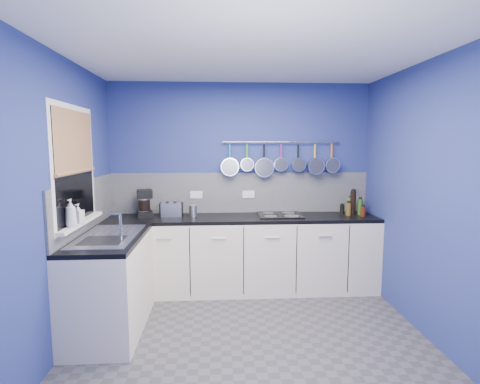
{
  "coord_description": "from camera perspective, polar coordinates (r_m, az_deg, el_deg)",
  "views": [
    {
      "loc": [
        -0.28,
        -3.18,
        1.74
      ],
      "look_at": [
        -0.05,
        0.75,
        1.25
      ],
      "focal_mm": 28.2,
      "sensor_mm": 36.0,
      "label": 1
    }
  ],
  "objects": [
    {
      "name": "condiment_4",
      "position": [
        4.76,
        16.73,
        -1.57
      ],
      "size": [
        0.07,
        0.07,
        0.3
      ],
      "primitive_type": "cylinder",
      "color": "black",
      "rests_on": "worktop_back"
    },
    {
      "name": "worktop_left",
      "position": [
        3.73,
        -19.25,
        -6.65
      ],
      "size": [
        0.6,
        1.2,
        0.04
      ],
      "primitive_type": "cube",
      "color": "black",
      "rests_on": "cabinet_run_left"
    },
    {
      "name": "condiment_5",
      "position": [
        4.73,
        16.1,
        -2.49
      ],
      "size": [
        0.07,
        0.07,
        0.15
      ],
      "primitive_type": "cylinder",
      "color": "brown",
      "rests_on": "worktop_back"
    },
    {
      "name": "condiment_0",
      "position": [
        4.88,
        17.64,
        -2.25
      ],
      "size": [
        0.05,
        0.05,
        0.15
      ],
      "primitive_type": "cylinder",
      "color": "#8C5914",
      "rests_on": "worktop_back"
    },
    {
      "name": "worktop_back",
      "position": [
        4.48,
        0.3,
        -3.99
      ],
      "size": [
        3.2,
        0.6,
        0.04
      ],
      "primitive_type": "cube",
      "color": "black",
      "rests_on": "cabinet_run_back"
    },
    {
      "name": "window_sill",
      "position": [
        3.77,
        -23.01,
        -4.25
      ],
      "size": [
        0.1,
        0.98,
        0.03
      ],
      "primitive_type": "cube",
      "color": "white",
      "rests_on": "wall_left"
    },
    {
      "name": "wall_back",
      "position": [
        4.73,
        0.06,
        1.13
      ],
      "size": [
        3.2,
        0.02,
        2.5
      ],
      "primitive_type": "cube",
      "color": "navy",
      "rests_on": "ground"
    },
    {
      "name": "window_frame",
      "position": [
        3.72,
        -23.75,
        3.57
      ],
      "size": [
        0.01,
        1.0,
        1.1
      ],
      "primitive_type": "cube",
      "color": "white",
      "rests_on": "wall_left"
    },
    {
      "name": "backsplash_left",
      "position": [
        4.05,
        -22.18,
        -1.83
      ],
      "size": [
        0.02,
        1.8,
        0.5
      ],
      "primitive_type": "cube",
      "color": "#9E9FA2",
      "rests_on": "wall_left"
    },
    {
      "name": "wall_left",
      "position": [
        3.48,
        -25.75,
        -1.7
      ],
      "size": [
        0.02,
        3.0,
        2.5
      ],
      "primitive_type": "cube",
      "color": "navy",
      "rests_on": "ground"
    },
    {
      "name": "cabinet_run_back",
      "position": [
        4.58,
        0.29,
        -9.52
      ],
      "size": [
        3.2,
        0.6,
        0.86
      ],
      "primitive_type": "cube",
      "color": "silver",
      "rests_on": "ground"
    },
    {
      "name": "pan_2",
      "position": [
        4.66,
        3.66,
        4.91
      ],
      "size": [
        0.24,
        0.07,
        0.43
      ],
      "primitive_type": null,
      "color": "silver",
      "rests_on": "pot_rail"
    },
    {
      "name": "pan_3",
      "position": [
        4.69,
        6.24,
        5.33
      ],
      "size": [
        0.17,
        0.06,
        0.36
      ],
      "primitive_type": null,
      "color": "silver",
      "rests_on": "pot_rail"
    },
    {
      "name": "cabinet_run_left",
      "position": [
        3.86,
        -18.97,
        -13.16
      ],
      "size": [
        0.6,
        1.2,
        0.86
      ],
      "primitive_type": "cube",
      "color": "silver",
      "rests_on": "ground"
    },
    {
      "name": "mixer_tap",
      "position": [
        3.49,
        -17.61,
        -5.0
      ],
      "size": [
        0.12,
        0.08,
        0.26
      ],
      "primitive_type": null,
      "color": "silver",
      "rests_on": "worktop_left"
    },
    {
      "name": "wall_front",
      "position": [
        1.77,
        6.07,
        -9.02
      ],
      "size": [
        3.2,
        0.02,
        2.5
      ],
      "primitive_type": "cube",
      "color": "navy",
      "rests_on": "ground"
    },
    {
      "name": "pot_rail",
      "position": [
        4.7,
        6.25,
        7.53
      ],
      "size": [
        1.45,
        0.02,
        0.02
      ],
      "primitive_type": "cylinder",
      "rotation": [
        0.0,
        1.57,
        0.0
      ],
      "color": "silver",
      "rests_on": "wall_back"
    },
    {
      "name": "condiment_1",
      "position": [
        4.86,
        16.25,
        -1.97
      ],
      "size": [
        0.05,
        0.05,
        0.2
      ],
      "primitive_type": "cylinder",
      "color": "#3F721E",
      "rests_on": "worktop_back"
    },
    {
      "name": "wall_right",
      "position": [
        3.74,
        27.09,
        -1.22
      ],
      "size": [
        0.02,
        3.0,
        2.5
      ],
      "primitive_type": "cube",
      "color": "navy",
      "rests_on": "ground"
    },
    {
      "name": "toaster",
      "position": [
        4.57,
        -10.33,
        -2.6
      ],
      "size": [
        0.25,
        0.15,
        0.16
      ],
      "primitive_type": "cube",
      "rotation": [
        0.0,
        0.0,
        -0.02
      ],
      "color": "silver",
      "rests_on": "worktop_back"
    },
    {
      "name": "pan_0",
      "position": [
        4.63,
        -1.56,
        5.02
      ],
      "size": [
        0.22,
        0.09,
        0.41
      ],
      "primitive_type": null,
      "color": "silver",
      "rests_on": "pot_rail"
    },
    {
      "name": "socket_left",
      "position": [
        4.71,
        -6.62,
        -0.41
      ],
      "size": [
        0.15,
        0.01,
        0.09
      ],
      "primitive_type": "cube",
      "color": "white",
      "rests_on": "backsplash_back"
    },
    {
      "name": "sink_unit",
      "position": [
        3.72,
        -19.26,
        -6.29
      ],
      "size": [
        0.5,
        0.95,
        0.01
      ],
      "primitive_type": "cube",
      "color": "silver",
      "rests_on": "worktop_left"
    },
    {
      "name": "ceiling",
      "position": [
        3.29,
        1.76,
        20.63
      ],
      "size": [
        3.2,
        3.0,
        0.02
      ],
      "primitive_type": "cube",
      "color": "white",
      "rests_on": "ground"
    },
    {
      "name": "floor",
      "position": [
        3.64,
        1.6,
        -21.61
      ],
      "size": [
        3.2,
        3.0,
        0.02
      ],
      "primitive_type": "cube",
      "color": "#47474C",
      "rests_on": "ground"
    },
    {
      "name": "socket_right",
      "position": [
        4.71,
        1.29,
        -0.35
      ],
      "size": [
        0.15,
        0.01,
        0.09
      ],
      "primitive_type": "cube",
      "color": "white",
      "rests_on": "backsplash_back"
    },
    {
      "name": "pan_1",
      "position": [
        4.64,
        1.06,
        5.37
      ],
      "size": [
        0.17,
        0.08,
        0.36
      ],
      "primitive_type": null,
      "color": "silver",
      "rests_on": "pot_rail"
    },
    {
      "name": "pan_6",
      "position": [
        4.84,
        13.7,
        5.12
      ],
      "size": [
        0.19,
        0.09,
        0.38
      ],
      "primitive_type": null,
      "color": "silver",
      "rests_on": "pot_rail"
    },
    {
      "name": "pan_4",
      "position": [
        4.73,
        8.78,
        5.29
      ],
      "size": [
        0.17,
        0.1,
        0.36
      ],
      "primitive_type": null,
      "color": "silver",
      "rests_on": "pot_rail"
    },
    {
      "name": "soap_bottle_b",
      "position": [
        3.66,
        -23.29,
        -3.0
      ],
      "size": [
        0.1,
        0.1,
        0.17
      ],
      "primitive_type": "imported",
      "rotation": [
        0.0,
        0.0,
        -0.28
      ],
      "color": "white",
      "rests_on": "window_sill"
    },
    {
      "name": "condiment_6",
      "position": [
        4.72,
        18.13,
        -2.81
      ],
      "size": [
        0.06,
        0.06,
        0.12
      ],
      "primitive_type": "cylinder",
      "color": "#4C190C",
      "rests_on": "worktop_back"
    },
    {
      "name": "bamboo_blind",
      "position": [
        3.71,
        -23.73,
        7.04
      ],
      "size": [
        0.01,
        0.9,
        0.55
      ],
      "primitive_type": "cube",
      "color": "tan",
      "rests_on": "wall_left"
    },
    {
      "name": "paper_towel",
      "position": [
        4.61,
        -14.37,
        -1.94
      ],
      "size": [
        0.15,
        0.15,
        0.27
      ],
      "primitive_type": "cylinder",
      "rotation": [
        0.0,
        0.0,
        -0.25
      ],
      "color": "white",
      "rests_on": "worktop_back"
    },
    {
      "name": "coffee_maker",
      "position": [
        4.6,
        -14.25,
        -1.65
      ],
      "size": [
        0.23,
        0.24,
        0.32
      ],
      "primitive_type": null,
      "rotation": [
        0.0,
        0.0,
        0.3
      ],
      "color": "black",
      "rests_on": "worktop_back"
    },
    {
      "name": "soap_bottle_a",
      "position": [
        3.5,
        -24.24,
        -2.92
      ],
      "size": [
        0.1,
        0.1,
        0.24
      ],
      "primitive_type": "imported",
      "rotation": [
        0.0,
        0.0,
        -0.05
      ],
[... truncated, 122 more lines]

